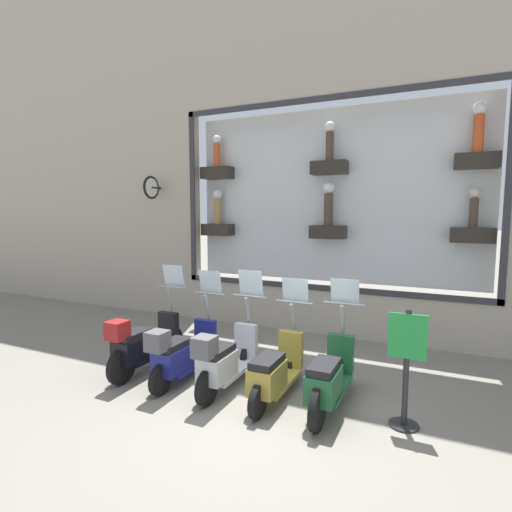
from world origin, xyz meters
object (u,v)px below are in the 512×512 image
at_px(scooter_silver_2, 225,359).
at_px(scooter_navy_3, 181,353).
at_px(scooter_olive_1, 275,371).
at_px(scooter_black_4, 142,344).
at_px(shop_sign_post, 406,365).
at_px(scooter_green_0, 329,378).

bearing_deg(scooter_silver_2, scooter_navy_3, 90.63).
distance_m(scooter_olive_1, scooter_black_4, 2.32).
distance_m(scooter_navy_3, scooter_black_4, 0.77).
xyz_separation_m(scooter_silver_2, shop_sign_post, (0.06, -2.48, 0.31)).
height_order(scooter_silver_2, shop_sign_post, scooter_silver_2).
xyz_separation_m(scooter_green_0, scooter_navy_3, (-0.07, 2.31, 0.01)).
distance_m(scooter_green_0, scooter_black_4, 3.09).
relative_size(scooter_green_0, scooter_silver_2, 1.01).
relative_size(scooter_olive_1, scooter_navy_3, 1.00).
bearing_deg(scooter_green_0, scooter_navy_3, 91.82).
relative_size(scooter_olive_1, shop_sign_post, 1.22).
bearing_deg(scooter_navy_3, scooter_green_0, -88.18).
relative_size(scooter_olive_1, scooter_silver_2, 0.99).
xyz_separation_m(scooter_green_0, scooter_black_4, (-0.06, 3.09, 0.04)).
relative_size(scooter_navy_3, shop_sign_post, 1.22).
xyz_separation_m(scooter_navy_3, shop_sign_post, (0.07, -3.26, 0.32)).
height_order(scooter_olive_1, scooter_black_4, scooter_black_4).
height_order(scooter_olive_1, scooter_navy_3, scooter_navy_3).
relative_size(scooter_black_4, shop_sign_post, 1.23).
relative_size(scooter_olive_1, scooter_black_4, 0.99).
bearing_deg(scooter_silver_2, shop_sign_post, -88.56).
relative_size(scooter_green_0, scooter_black_4, 1.00).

